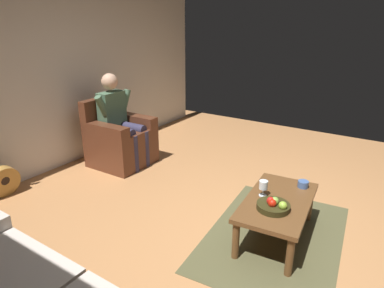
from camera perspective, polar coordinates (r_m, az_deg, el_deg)
ground_plane at (r=3.35m, az=11.10°, el=-13.95°), size 6.81×6.81×0.00m
wall_back at (r=4.66m, az=-22.98°, el=12.31°), size 5.94×0.06×2.69m
rug at (r=3.27m, az=13.97°, el=-15.13°), size 1.78×1.29×0.01m
armchair at (r=4.67m, az=-12.33°, el=0.57°), size 0.73×0.73×0.91m
person_seated at (r=4.54m, az=-12.35°, el=4.49°), size 0.63×0.61×1.24m
coffee_table at (r=3.10m, az=14.48°, el=-10.19°), size 1.03×0.63×0.39m
guitar at (r=4.31m, az=-29.79°, el=-5.16°), size 0.35×0.20×0.95m
wine_glass_near at (r=3.06m, az=12.17°, el=-7.05°), size 0.08×0.08×0.15m
fruit_bowl at (r=2.90m, az=13.86°, el=-10.21°), size 0.28×0.28×0.11m
candle_jar at (r=3.34m, az=18.55°, el=-6.56°), size 0.10×0.10×0.06m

